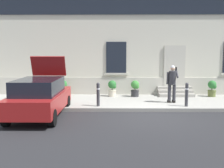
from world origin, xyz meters
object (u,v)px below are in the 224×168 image
(bollard_near_person, at_px, (187,94))
(planter_terracotta, at_px, (63,87))
(bollard_far_left, at_px, (98,93))
(planter_olive, at_px, (212,88))
(hatchback_car_red, at_px, (40,97))
(person_on_phone, at_px, (172,81))
(planter_charcoal, at_px, (135,88))
(planter_cream, at_px, (112,88))

(bollard_near_person, xyz_separation_m, planter_terracotta, (-5.91, 2.73, -0.11))
(bollard_far_left, bearing_deg, planter_olive, 23.51)
(hatchback_car_red, height_order, person_on_phone, hatchback_car_red)
(bollard_near_person, bearing_deg, bollard_far_left, 180.00)
(planter_terracotta, distance_m, planter_charcoal, 3.86)
(hatchback_car_red, bearing_deg, bollard_far_left, 31.39)
(bollard_far_left, bearing_deg, person_on_phone, 13.58)
(bollard_near_person, height_order, planter_charcoal, bollard_near_person)
(bollard_near_person, bearing_deg, person_on_phone, 119.92)
(hatchback_car_red, height_order, planter_cream, hatchback_car_red)
(hatchback_car_red, xyz_separation_m, planter_terracotta, (0.13, 4.06, -0.19))
(hatchback_car_red, relative_size, bollard_near_person, 3.90)
(bollard_near_person, bearing_deg, planter_olive, 51.66)
(planter_charcoal, xyz_separation_m, planter_olive, (4.08, 0.04, 0.00))
(hatchback_car_red, bearing_deg, planter_cream, 54.56)
(hatchback_car_red, xyz_separation_m, planter_charcoal, (3.99, 3.86, -0.19))
(hatchback_car_red, xyz_separation_m, planter_olive, (8.07, 3.89, -0.19))
(hatchback_car_red, xyz_separation_m, bollard_far_left, (2.18, 1.33, -0.09))
(person_on_phone, distance_m, planter_terracotta, 5.79)
(bollard_near_person, height_order, planter_terracotta, bollard_near_person)
(planter_charcoal, relative_size, planter_olive, 1.00)
(person_on_phone, xyz_separation_m, planter_olive, (2.50, 1.74, -0.55))
(planter_charcoal, bearing_deg, bollard_near_person, -50.84)
(hatchback_car_red, height_order, bollard_far_left, hatchback_car_red)
(planter_cream, distance_m, planter_charcoal, 1.21)
(hatchback_car_red, xyz_separation_m, bollard_near_person, (6.05, 1.33, -0.09))
(bollard_far_left, distance_m, planter_charcoal, 3.11)
(bollard_near_person, distance_m, planter_cream, 4.16)
(bollard_near_person, bearing_deg, hatchback_car_red, -167.57)
(bollard_near_person, relative_size, planter_terracotta, 1.22)
(bollard_far_left, xyz_separation_m, planter_cream, (0.60, 2.57, -0.11))
(bollard_far_left, height_order, planter_olive, bollard_far_left)
(bollard_near_person, xyz_separation_m, person_on_phone, (-0.47, 0.82, 0.44))
(planter_charcoal, bearing_deg, bollard_far_left, -125.62)
(hatchback_car_red, xyz_separation_m, person_on_phone, (5.57, 2.15, 0.35))
(person_on_phone, bearing_deg, bollard_near_person, -51.37)
(bollard_far_left, distance_m, planter_cream, 2.64)
(planter_terracotta, bearing_deg, planter_olive, -1.21)
(bollard_near_person, relative_size, bollard_far_left, 1.00)
(planter_terracotta, xyz_separation_m, planter_charcoal, (3.86, -0.20, 0.00))
(bollard_far_left, height_order, planter_cream, bollard_far_left)
(person_on_phone, height_order, planter_charcoal, person_on_phone)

